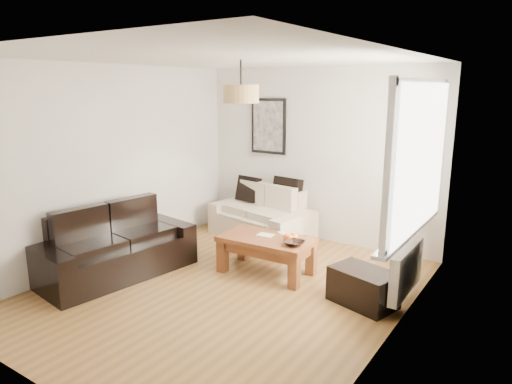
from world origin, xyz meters
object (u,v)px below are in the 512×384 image
Objects in this scene: loveseat_cream at (261,214)px; coffee_table at (267,255)px; ottoman at (363,287)px; sofa_leather at (115,243)px.

coffee_table is (0.82, -1.12, -0.15)m from loveseat_cream.
loveseat_cream reaches higher than ottoman.
sofa_leather is at bearing -145.15° from coffee_table.
sofa_leather is at bearing -97.48° from loveseat_cream.
loveseat_cream is 1.35× the size of coffee_table.
loveseat_cream is at bearing -10.11° from sofa_leather.
sofa_leather is 1.62× the size of coffee_table.
ottoman is at bearing -19.39° from loveseat_cream.
coffee_table is 1.70× the size of ottoman.
ottoman is (2.88, 0.94, -0.21)m from sofa_leather.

